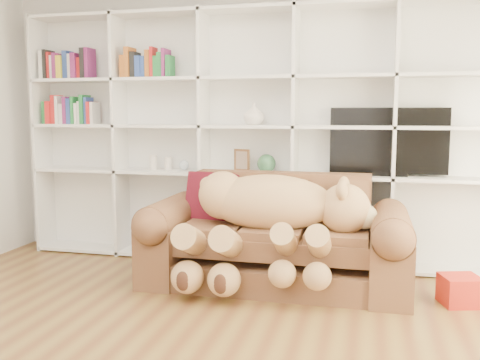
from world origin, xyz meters
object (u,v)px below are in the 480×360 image
(gift_box, at_px, (460,290))
(tv, at_px, (388,142))
(sofa, at_px, (276,244))
(teddy_bear, at_px, (269,215))

(gift_box, bearing_deg, tv, 122.30)
(sofa, distance_m, gift_box, 1.46)
(sofa, height_order, tv, tv)
(sofa, bearing_deg, gift_box, -6.66)
(teddy_bear, distance_m, gift_box, 1.54)
(teddy_bear, bearing_deg, sofa, 76.90)
(teddy_bear, distance_m, tv, 1.37)
(sofa, distance_m, tv, 1.39)
(teddy_bear, bearing_deg, gift_box, -4.33)
(gift_box, relative_size, tv, 0.26)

